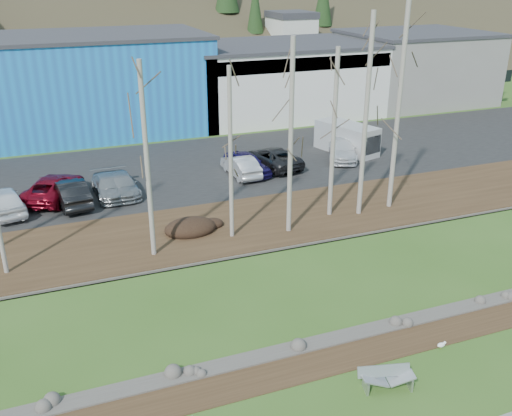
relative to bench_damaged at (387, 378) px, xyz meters
name	(u,v)px	position (x,y,z in m)	size (l,w,h in m)	color
ground	(399,384)	(0.53, -0.01, -0.42)	(200.00, 200.00, 0.00)	#32571B
dirt_strip	(367,349)	(0.53, 2.09, -0.40)	(80.00, 1.80, 0.03)	#382616
near_bank_rocks	(354,335)	(0.53, 3.09, -0.42)	(80.00, 0.80, 0.50)	#47423D
river	(308,285)	(0.53, 7.19, -0.42)	(80.00, 8.00, 0.90)	black
far_bank_rocks	(274,248)	(0.53, 11.29, -0.42)	(80.00, 0.80, 0.46)	#47423D
far_bank	(252,223)	(0.53, 14.49, -0.34)	(80.00, 7.00, 0.15)	#382616
parking_lot	(201,167)	(0.53, 24.99, -0.35)	(80.00, 14.00, 0.14)	black
building_blue	(88,83)	(-5.47, 38.99, 3.74)	(20.40, 12.24, 8.30)	blue
building_white	(278,78)	(12.53, 38.97, 3.00)	(18.36, 12.24, 6.80)	silver
building_grey	(414,67)	(28.53, 38.99, 3.24)	(14.28, 12.24, 7.30)	gray
bench_damaged	(387,378)	(0.00, 0.00, 0.00)	(1.93, 1.02, 0.82)	#ADB0B2
seagull	(442,345)	(3.21, 1.14, -0.26)	(0.40, 0.19, 0.29)	gold
dirt_mound	(190,227)	(-3.07, 14.43, 0.01)	(2.84, 2.01, 0.56)	black
birch_2	(147,163)	(-5.46, 12.56, 4.52)	(0.24, 0.24, 9.58)	#B4ADA3
birch_3	(291,140)	(2.00, 12.68, 4.87)	(0.25, 0.25, 10.27)	#B4ADA3
birch_4	(231,156)	(-1.12, 13.14, 4.23)	(0.22, 0.22, 8.99)	#B4ADA3
birch_5	(366,118)	(6.82, 13.39, 5.38)	(0.27, 0.27, 11.29)	#B4ADA3
birch_6	(334,135)	(5.13, 13.86, 4.49)	(0.25, 0.25, 9.50)	#B4ADA3
birch_7	(398,110)	(9.08, 13.67, 5.61)	(0.27, 0.27, 11.76)	#B4ADA3
car_1	(71,192)	(-8.75, 20.87, 0.50)	(1.64, 4.71, 1.55)	black
car_2	(53,187)	(-9.69, 22.22, 0.46)	(2.44, 5.30, 1.47)	maroon
car_3	(122,185)	(-5.63, 21.45, 0.36)	(1.78, 4.38, 1.27)	gray
car_4	(247,164)	(3.12, 22.27, 0.46)	(1.75, 4.34, 1.48)	#1D1354
car_5	(241,166)	(2.60, 22.10, 0.43)	(1.49, 4.27, 1.41)	silver
car_6	(273,158)	(5.39, 22.96, 0.44)	(2.37, 5.14, 1.43)	black
car_7	(343,149)	(11.06, 23.01, 0.45)	(2.03, 5.00, 1.45)	silver
car_8	(4,201)	(-12.49, 20.85, 0.51)	(1.86, 4.63, 1.58)	white
car_9	(109,186)	(-6.43, 21.45, 0.36)	(1.78, 4.38, 1.27)	gray
van_white	(349,139)	(12.19, 24.12, 0.84)	(3.48, 5.49, 2.23)	silver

